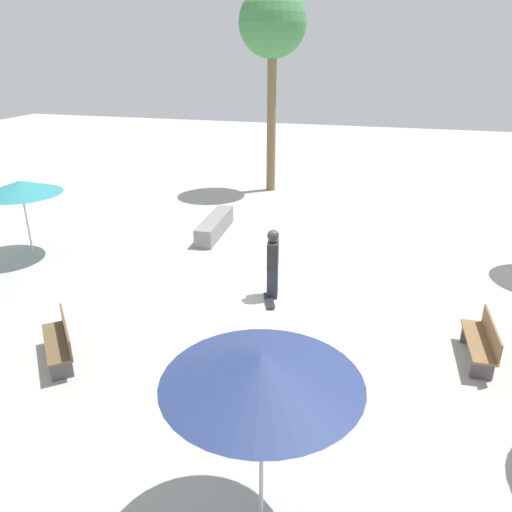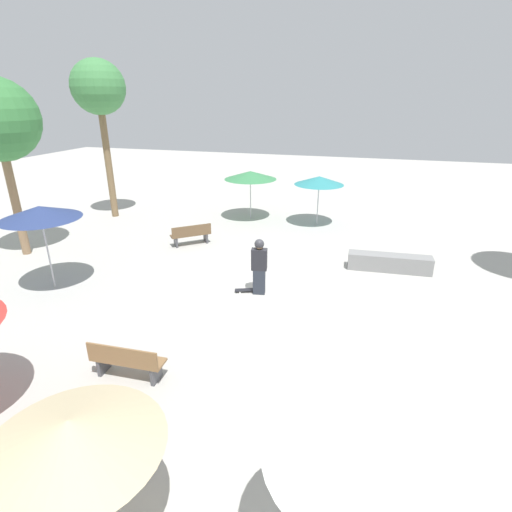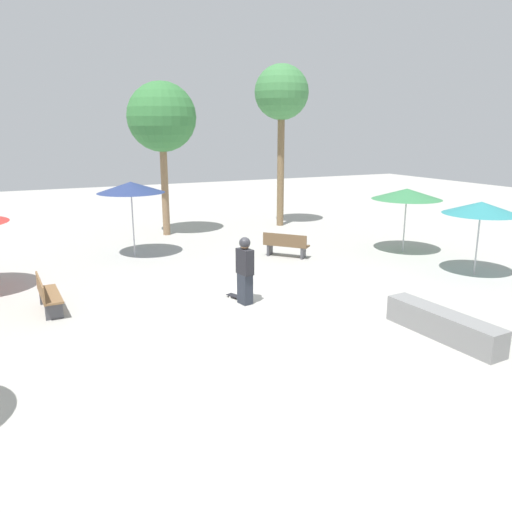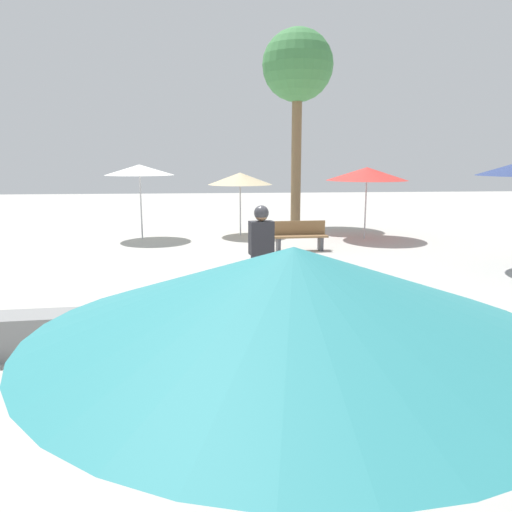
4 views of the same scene
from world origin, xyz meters
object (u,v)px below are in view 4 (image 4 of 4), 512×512
Objects in this scene: shade_umbrella_tan at (240,179)px; palm_tree_center_left at (298,69)px; shade_umbrella_white at (139,170)px; shade_umbrella_red at (367,174)px; skater_main at (261,247)px; bench_near at (299,236)px; shade_umbrella_teal at (293,291)px; skateboard at (279,290)px.

palm_tree_center_left is (2.45, -2.36, 4.02)m from shade_umbrella_tan.
palm_tree_center_left is at bearing -62.22° from shade_umbrella_white.
shade_umbrella_white is at bearing 85.17° from shade_umbrella_red.
skater_main is 4.88m from bench_near.
shade_umbrella_tan is 5.27m from palm_tree_center_left.
shade_umbrella_teal is at bearing -170.11° from shade_umbrella_white.
palm_tree_center_left reaches higher than bench_near.
shade_umbrella_tan is 0.90× the size of shade_umbrella_white.
shade_umbrella_red is (6.54, -3.80, 2.08)m from skateboard.
shade_umbrella_teal is (-7.50, 0.66, 1.13)m from skater_main.
shade_umbrella_red is (6.55, -4.16, 1.20)m from skater_main.
bench_near reaches higher than skateboard.
palm_tree_center_left reaches higher than shade_umbrella_white.
shade_umbrella_teal is (-14.06, 4.82, -0.07)m from shade_umbrella_red.
shade_umbrella_tan is at bearing 79.59° from skater_main.
shade_umbrella_tan is 0.30× the size of palm_tree_center_left.
skateboard is 7.85m from shade_umbrella_red.
palm_tree_center_left is at bearing 66.68° from skater_main.
shade_umbrella_white is 7.40m from palm_tree_center_left.
skater_main reaches higher than skateboard.
bench_near is at bearing -154.34° from shade_umbrella_tan.
skateboard is 0.37× the size of shade_umbrella_tan.
skater_main is at bearing 179.37° from shade_umbrella_tan.
skateboard is 0.34× the size of shade_umbrella_white.
shade_umbrella_red is at bearing -154.63° from palm_tree_center_left.
bench_near is 0.72× the size of shade_umbrella_teal.
shade_umbrella_white is at bearing 95.65° from skateboard.
shade_umbrella_tan is at bearing -2.81° from shade_umbrella_teal.
shade_umbrella_tan reaches higher than skateboard.
bench_near is at bearing 54.06° from skateboard.
shade_umbrella_teal is at bearing 170.02° from palm_tree_center_left.
shade_umbrella_teal is (-12.08, 2.25, 1.64)m from bench_near.
shade_umbrella_red is 1.18× the size of shade_umbrella_teal.
shade_umbrella_tan is at bearing -80.78° from shade_umbrella_white.
shade_umbrella_white reaches higher than shade_umbrella_teal.
shade_umbrella_teal is at bearing 177.19° from shade_umbrella_tan.
bench_near is 3.79m from shade_umbrella_tan.
shade_umbrella_white reaches higher than shade_umbrella_tan.
skateboard is 7.84m from shade_umbrella_teal.
shade_umbrella_teal reaches higher than shade_umbrella_tan.
shade_umbrella_white is at bearing 99.22° from shade_umbrella_tan.
shade_umbrella_red is (-0.62, -7.38, -0.13)m from shade_umbrella_white.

